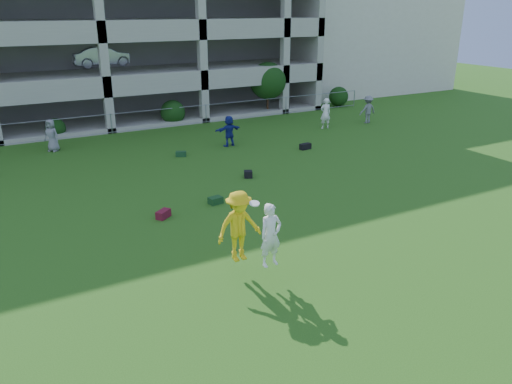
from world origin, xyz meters
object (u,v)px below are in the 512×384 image
bystander_c (52,135)px  crate_d (248,174)px  bystander_f (368,109)px  parking_garage (73,22)px  bystander_d (229,131)px  bystander_e (325,113)px  frisbee_contest (245,228)px  stucco_building (337,30)px

bystander_c → crate_d: bystander_c is taller
bystander_f → parking_garage: (-15.04, 13.66, 5.14)m
bystander_d → crate_d: 5.43m
bystander_d → parking_garage: 16.14m
bystander_c → bystander_d: (8.42, -3.44, -0.01)m
bystander_e → bystander_d: bearing=17.7°
crate_d → parking_garage: parking_garage is taller
frisbee_contest → parking_garage: bearing=88.5°
bystander_d → bystander_f: bearing=178.3°
bystander_f → frisbee_contest: frisbee_contest is taller
bystander_e → crate_d: bystander_e is taller
bystander_e → crate_d: (-8.50, -6.04, -0.78)m
stucco_building → bystander_f: stucco_building is taller
stucco_building → frisbee_contest: (-23.74, -27.37, -3.56)m
frisbee_contest → stucco_building: bearing=49.1°
stucco_building → frisbee_contest: size_ratio=8.00×
bystander_f → stucco_building: bearing=-117.4°
bystander_e → bystander_f: bearing=-170.6°
bystander_c → bystander_e: bystander_e is taller
stucco_building → bystander_c: bearing=-156.9°
bystander_f → crate_d: 13.21m
bystander_f → crate_d: size_ratio=4.98×
bystander_f → crate_d: (-11.76, -5.98, -0.72)m
bystander_e → bystander_f: size_ratio=1.06×
bystander_d → crate_d: size_ratio=4.67×
bystander_c → bystander_e: 15.55m
stucco_building → bystander_c: size_ratio=9.67×
stucco_building → bystander_d: stucco_building is taller
bystander_c → bystander_d: 9.09m
parking_garage → stucco_building: bearing=0.7°
bystander_c → frisbee_contest: (2.83, -16.03, 0.61)m
crate_d → parking_garage: 20.75m
bystander_c → bystander_e: size_ratio=0.89×
stucco_building → bystander_c: 29.19m
stucco_building → bystander_f: 16.60m
bystander_d → bystander_e: 6.98m
crate_d → parking_garage: (-3.28, 19.64, 5.86)m
bystander_e → bystander_f: (3.26, -0.06, -0.06)m
stucco_building → bystander_f: (-7.97, -13.96, -4.13)m
bystander_f → parking_garage: 20.96m
bystander_c → crate_d: (6.84, -8.59, -0.68)m
frisbee_contest → bystander_d: bearing=66.1°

